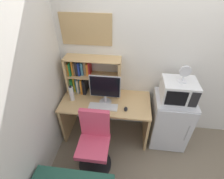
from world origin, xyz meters
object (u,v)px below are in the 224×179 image
Objects in this scene: hutch_bookshelf at (86,75)px; mini_fridge at (169,120)px; water_bottle at (72,93)px; monitor at (105,88)px; desk_fan at (185,73)px; desk_chair at (94,144)px; keyboard at (103,107)px; microwave at (178,90)px; wall_corkboard at (86,30)px; computer_mouse at (126,109)px.

mini_fridge is (1.33, -0.20, -0.61)m from hutch_bookshelf.
hutch_bookshelf reaches higher than water_bottle.
desk_fan is (1.01, 0.03, 0.30)m from monitor.
keyboard is at bearing 80.97° from desk_chair.
microwave is at bearing 89.92° from mini_fridge.
wall_corkboard is at bearing 121.59° from keyboard.
water_bottle is (-0.51, -0.00, -0.14)m from monitor.
desk_fan is at bearing 1.12° from water_bottle.
water_bottle is 0.37× the size of wall_corkboard.
monitor reaches higher than water_bottle.
microwave reaches higher than computer_mouse.
desk_fan is (0.70, 0.15, 0.55)m from computer_mouse.
desk_chair is (-1.08, -0.55, -0.62)m from microwave.
monitor reaches higher than microwave.
computer_mouse is 0.77m from mini_fridge.
water_bottle is 1.57m from desk_fan.
wall_corkboard is at bearing 130.92° from monitor.
microwave is (1.33, -0.20, -0.02)m from hutch_bookshelf.
monitor is at bearing 158.12° from computer_mouse.
desk_fan is (1.02, 0.14, 0.55)m from keyboard.
mini_fridge is (1.00, 0.03, -0.56)m from monitor.
wall_corkboard is (0.04, 0.10, 0.64)m from hutch_bookshelf.
desk_fan is at bearing 12.36° from computer_mouse.
keyboard is 1.80× the size of desk_fan.
desk_chair reaches higher than keyboard.
computer_mouse is 0.20× the size of microwave.
wall_corkboard is (-1.28, 0.30, 1.25)m from mini_fridge.
keyboard is 0.53m from desk_chair.
monitor is 0.27m from keyboard.
microwave is (0.69, 0.16, 0.27)m from computer_mouse.
desk_fan reaches higher than desk_chair.
wall_corkboard reaches higher than mini_fridge.
monitor is 1.14m from mini_fridge.
desk_chair is at bearing -50.38° from water_bottle.
hutch_bookshelf is at bearing 171.39° from microwave.
desk_fan is at bearing 26.52° from desk_chair.
desk_chair is 1.56m from wall_corkboard.
keyboard is at bearing -47.38° from hutch_bookshelf.
water_bottle reaches higher than desk_chair.
computer_mouse is 0.35× the size of water_bottle.
wall_corkboard is (-1.29, 0.30, 0.39)m from desk_fan.
mini_fridge is 1.82m from wall_corkboard.
water_bottle is at bearing -178.67° from microwave.
wall_corkboard is at bearing 166.76° from desk_fan.
monitor is 0.41m from computer_mouse.
mini_fridge is (1.01, 0.14, -0.31)m from keyboard.
mini_fridge is (0.69, 0.15, -0.31)m from computer_mouse.
computer_mouse reaches higher than keyboard.
monitor is at bearing 0.17° from water_bottle.
water_bottle is at bearing -126.08° from hutch_bookshelf.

